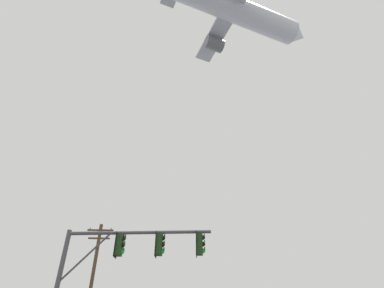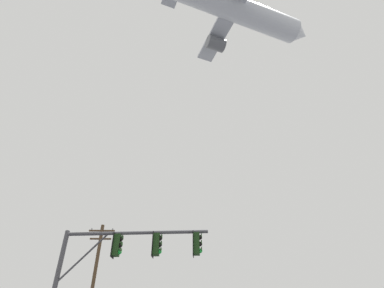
# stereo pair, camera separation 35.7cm
# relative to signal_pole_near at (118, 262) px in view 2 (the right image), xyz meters

# --- Properties ---
(signal_pole_near) EXTENTS (6.33, 0.83, 6.14)m
(signal_pole_near) POSITION_rel_signal_pole_near_xyz_m (0.00, 0.00, 0.00)
(signal_pole_near) COLOR #4C4C51
(signal_pole_near) RESTS_ON ground
(airplane) EXTENTS (29.90, 23.09, 8.35)m
(airplane) POSITION_rel_signal_pole_near_xyz_m (11.12, 17.73, 46.87)
(airplane) COLOR #B7BCC6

